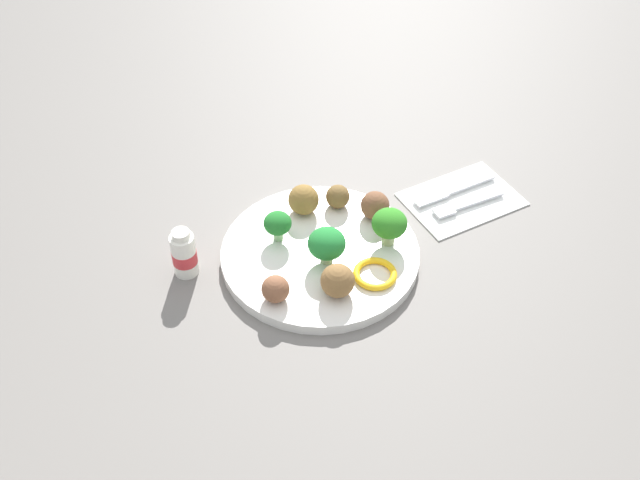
% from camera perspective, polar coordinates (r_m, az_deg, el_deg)
% --- Properties ---
extents(ground_plane, '(4.00, 4.00, 0.00)m').
position_cam_1_polar(ground_plane, '(1.06, 0.00, -1.40)').
color(ground_plane, slate).
extents(plate, '(0.28, 0.28, 0.02)m').
position_cam_1_polar(plate, '(1.06, 0.00, -1.09)').
color(plate, white).
rests_on(plate, ground_plane).
extents(broccoli_floret_mid_left, '(0.04, 0.04, 0.05)m').
position_cam_1_polar(broccoli_floret_mid_left, '(1.05, -3.24, 1.24)').
color(broccoli_floret_mid_left, '#8FC482').
rests_on(broccoli_floret_mid_left, plate).
extents(broccoli_floret_front_right, '(0.05, 0.05, 0.06)m').
position_cam_1_polar(broccoli_floret_front_right, '(1.04, 5.31, 1.21)').
color(broccoli_floret_front_right, '#A6B97D').
rests_on(broccoli_floret_front_right, plate).
extents(broccoli_floret_front_left, '(0.05, 0.05, 0.05)m').
position_cam_1_polar(broccoli_floret_front_left, '(1.01, 0.43, -0.33)').
color(broccoli_floret_front_left, '#A2BE82').
rests_on(broccoli_floret_front_left, plate).
extents(meatball_back_left, '(0.05, 0.05, 0.05)m').
position_cam_1_polar(meatball_back_left, '(1.10, -1.26, 3.09)').
color(meatball_back_left, brown).
rests_on(meatball_back_left, plate).
extents(meatball_mid_left, '(0.04, 0.04, 0.04)m').
position_cam_1_polar(meatball_mid_left, '(0.98, -3.41, -3.75)').
color(meatball_mid_left, brown).
rests_on(meatball_mid_left, plate).
extents(meatball_mid_right, '(0.04, 0.04, 0.04)m').
position_cam_1_polar(meatball_mid_right, '(1.11, 1.36, 3.33)').
color(meatball_mid_right, brown).
rests_on(meatball_mid_right, plate).
extents(meatball_front_left, '(0.04, 0.04, 0.04)m').
position_cam_1_polar(meatball_front_left, '(1.09, 4.21, 2.64)').
color(meatball_front_left, brown).
rests_on(meatball_front_left, plate).
extents(meatball_far_rim, '(0.05, 0.05, 0.05)m').
position_cam_1_polar(meatball_far_rim, '(0.98, 1.35, -3.12)').
color(meatball_far_rim, brown).
rests_on(meatball_far_rim, plate).
extents(pepper_ring_mid_left, '(0.07, 0.07, 0.01)m').
position_cam_1_polar(pepper_ring_mid_left, '(1.02, 4.21, -2.58)').
color(pepper_ring_mid_left, yellow).
rests_on(pepper_ring_mid_left, plate).
extents(napkin, '(0.18, 0.13, 0.01)m').
position_cam_1_polar(napkin, '(1.18, 10.74, 3.12)').
color(napkin, white).
rests_on(napkin, ground_plane).
extents(fork, '(0.12, 0.02, 0.01)m').
position_cam_1_polar(fork, '(1.16, 10.97, 2.68)').
color(fork, silver).
rests_on(fork, napkin).
extents(knife, '(0.15, 0.03, 0.01)m').
position_cam_1_polar(knife, '(1.18, 9.98, 3.70)').
color(knife, silver).
rests_on(knife, napkin).
extents(yogurt_bottle, '(0.03, 0.03, 0.08)m').
position_cam_1_polar(yogurt_bottle, '(1.04, -10.30, -1.06)').
color(yogurt_bottle, white).
rests_on(yogurt_bottle, ground_plane).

